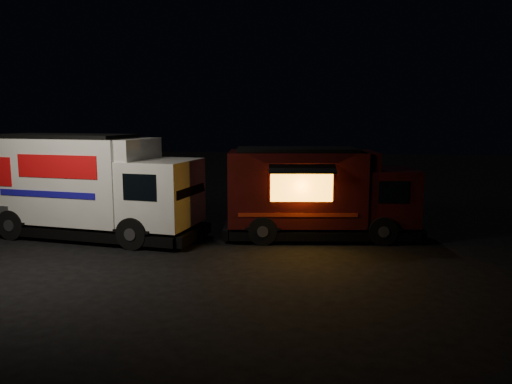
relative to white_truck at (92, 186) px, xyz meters
name	(u,v)px	position (x,y,z in m)	size (l,w,h in m)	color
ground	(171,243)	(2.80, -0.52, -1.66)	(80.00, 80.00, 0.00)	black
white_truck	(92,186)	(0.00, 0.00, 0.00)	(7.31, 2.49, 3.31)	white
red_truck	(321,193)	(7.33, 1.00, -0.21)	(6.23, 2.29, 2.90)	#3C0A0D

